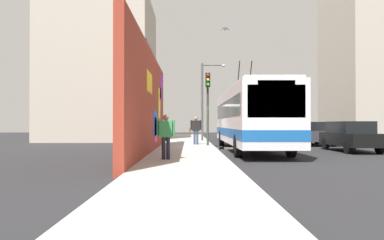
# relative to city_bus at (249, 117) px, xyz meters

# --- Properties ---
(ground_plane) EXTENTS (80.00, 80.00, 0.00)m
(ground_plane) POSITION_rel_city_bus_xyz_m (0.88, 1.80, -1.84)
(ground_plane) COLOR #232326
(sidewalk_slab) EXTENTS (48.00, 3.20, 0.15)m
(sidewalk_slab) POSITION_rel_city_bus_xyz_m (0.88, 3.40, -1.77)
(sidewalk_slab) COLOR #ADA8A0
(sidewalk_slab) RESTS_ON ground_plane
(graffiti_wall) EXTENTS (14.67, 0.32, 4.83)m
(graffiti_wall) POSITION_rel_city_bus_xyz_m (-2.76, 5.15, 0.57)
(graffiti_wall) COLOR maroon
(graffiti_wall) RESTS_ON ground_plane
(building_far_left) EXTENTS (9.42, 8.75, 12.17)m
(building_far_left) POSITION_rel_city_bus_xyz_m (12.67, 11.00, 4.24)
(building_far_left) COLOR #B2A899
(building_far_left) RESTS_ON ground_plane
(building_far_right) EXTENTS (9.06, 9.39, 21.91)m
(building_far_right) POSITION_rel_city_bus_xyz_m (14.94, -15.20, 9.11)
(building_far_right) COLOR #B2A899
(building_far_right) RESTS_ON ground_plane
(city_bus) EXTENTS (12.53, 2.60, 5.10)m
(city_bus) POSITION_rel_city_bus_xyz_m (0.00, 0.00, 0.00)
(city_bus) COLOR silver
(city_bus) RESTS_ON ground_plane
(parked_car_black) EXTENTS (4.48, 1.76, 1.58)m
(parked_car_black) POSITION_rel_city_bus_xyz_m (-0.67, -5.20, -1.01)
(parked_car_black) COLOR black
(parked_car_black) RESTS_ON ground_plane
(parked_car_dark_gray) EXTENTS (4.69, 1.88, 1.58)m
(parked_car_dark_gray) POSITION_rel_city_bus_xyz_m (5.24, -5.20, -1.01)
(parked_car_dark_gray) COLOR #38383D
(parked_car_dark_gray) RESTS_ON ground_plane
(parked_car_red) EXTENTS (4.94, 1.90, 1.58)m
(parked_car_red) POSITION_rel_city_bus_xyz_m (10.80, -5.20, -1.01)
(parked_car_red) COLOR #B21E19
(parked_car_red) RESTS_ON ground_plane
(parked_car_champagne) EXTENTS (4.13, 1.89, 1.58)m
(parked_car_champagne) POSITION_rel_city_bus_xyz_m (16.26, -5.20, -1.01)
(parked_car_champagne) COLOR #C6B793
(parked_car_champagne) RESTS_ON ground_plane
(pedestrian_near_wall) EXTENTS (0.22, 0.67, 1.65)m
(pedestrian_near_wall) POSITION_rel_city_bus_xyz_m (-6.46, 4.12, -0.73)
(pedestrian_near_wall) COLOR #1E1E2D
(pedestrian_near_wall) RESTS_ON sidewalk_slab
(pedestrian_midblock) EXTENTS (0.23, 0.77, 1.74)m
(pedestrian_midblock) POSITION_rel_city_bus_xyz_m (3.21, 2.85, -0.66)
(pedestrian_midblock) COLOR #2D3F59
(pedestrian_midblock) RESTS_ON sidewalk_slab
(traffic_light) EXTENTS (0.49, 0.28, 4.36)m
(traffic_light) POSITION_rel_city_bus_xyz_m (2.06, 2.15, 1.23)
(traffic_light) COLOR #2D382D
(traffic_light) RESTS_ON sidewalk_slab
(street_lamp) EXTENTS (0.44, 1.92, 6.07)m
(street_lamp) POSITION_rel_city_bus_xyz_m (8.96, 2.02, 1.84)
(street_lamp) COLOR #4C4C51
(street_lamp) RESTS_ON sidewalk_slab
(flying_pigeons) EXTENTS (6.77, 1.59, 2.08)m
(flying_pigeons) POSITION_rel_city_bus_xyz_m (0.50, 0.47, 6.47)
(flying_pigeons) COLOR slate
(curbside_puddle) EXTENTS (2.10, 2.10, 0.00)m
(curbside_puddle) POSITION_rel_city_bus_xyz_m (1.91, 1.20, -1.84)
(curbside_puddle) COLOR black
(curbside_puddle) RESTS_ON ground_plane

